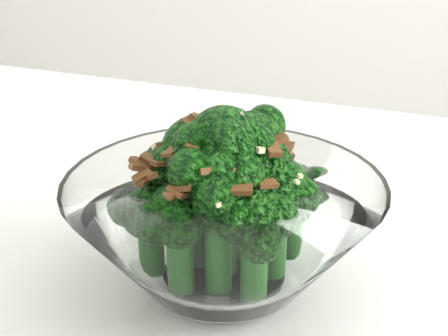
# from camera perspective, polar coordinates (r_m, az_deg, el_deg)

# --- Properties ---
(broccoli_dish) EXTENTS (0.22, 0.22, 0.14)m
(broccoli_dish) POSITION_cam_1_polar(r_m,az_deg,el_deg) (0.47, -0.03, -4.36)
(broccoli_dish) COLOR white
(broccoli_dish) RESTS_ON table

